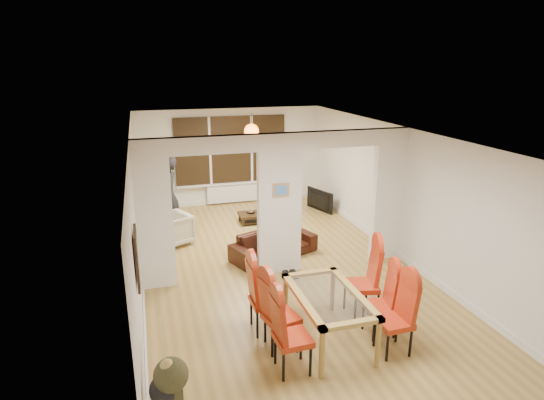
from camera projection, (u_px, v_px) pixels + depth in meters
name	position (u px, v px, depth m)	size (l,w,h in m)	color
floor	(279.00, 270.00, 8.59)	(5.00, 9.00, 0.01)	#A08240
room_walls	(279.00, 205.00, 8.21)	(5.00, 9.00, 2.60)	silver
divider_wall	(279.00, 205.00, 8.21)	(5.00, 0.18, 2.60)	white
bay_window_blinds	(231.00, 150.00, 12.23)	(3.00, 0.08, 1.80)	black
radiator	(232.00, 193.00, 12.54)	(1.40, 0.08, 0.50)	white
pendant_light	(251.00, 131.00, 11.07)	(0.36, 0.36, 0.36)	orange
stair_newel	(167.00, 375.00, 4.89)	(0.40, 1.20, 1.10)	tan
wall_poster	(137.00, 258.00, 5.26)	(0.04, 0.52, 0.67)	gray
pillar_photo	(281.00, 190.00, 8.03)	(0.30, 0.03, 0.25)	#4C8CD8
dining_table	(328.00, 317.00, 6.33)	(0.87, 1.55, 0.73)	olive
dining_chair_la	(293.00, 333.00, 5.66)	(0.43, 0.43, 1.08)	#A42910
dining_chair_lb	(281.00, 312.00, 6.12)	(0.43, 0.43, 1.08)	#A42910
dining_chair_lc	(266.00, 295.00, 6.53)	(0.45, 0.45, 1.12)	#A42910
dining_chair_ra	(394.00, 317.00, 6.03)	(0.43, 0.43, 1.06)	#A42910
dining_chair_rb	(380.00, 302.00, 6.45)	(0.41, 0.41, 1.01)	#A42910
dining_chair_rc	(362.00, 280.00, 6.95)	(0.46, 0.46, 1.15)	#A42910
sofa	(274.00, 244.00, 9.13)	(1.78, 0.70, 0.52)	black
armchair	(172.00, 229.00, 9.73)	(0.74, 0.72, 0.67)	beige
person	(169.00, 196.00, 10.20)	(0.43, 0.65, 1.78)	black
television	(317.00, 201.00, 11.92)	(0.13, 0.97, 0.56)	black
coffee_table	(260.00, 217.00, 11.14)	(1.05, 0.52, 0.24)	black
bottle	(262.00, 206.00, 11.11)	(0.08, 0.08, 0.30)	#143F19
bowl	(251.00, 212.00, 11.06)	(0.20, 0.20, 0.05)	black
shoes	(290.00, 275.00, 8.29)	(0.23, 0.25, 0.10)	black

